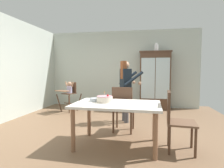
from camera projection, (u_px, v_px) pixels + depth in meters
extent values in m
plane|color=brown|center=(106.00, 129.00, 4.05)|extent=(6.24, 6.24, 0.00)
cube|color=beige|center=(122.00, 69.00, 6.53)|extent=(5.32, 0.06, 2.70)
cube|color=beige|center=(1.00, 68.00, 4.42)|extent=(0.06, 5.32, 2.70)
cube|color=#4C3323|center=(155.00, 81.00, 6.10)|extent=(0.98, 0.42, 1.90)
cube|color=#4C3323|center=(155.00, 52.00, 6.03)|extent=(1.04, 0.48, 0.04)
cube|color=silver|center=(148.00, 78.00, 5.92)|extent=(0.44, 0.01, 1.33)
cube|color=silver|center=(163.00, 78.00, 5.84)|extent=(0.44, 0.01, 1.33)
cube|color=#4C3323|center=(155.00, 78.00, 6.09)|extent=(0.90, 0.36, 0.02)
cylinder|color=white|center=(156.00, 48.00, 6.01)|extent=(0.13, 0.13, 0.22)
cylinder|color=white|center=(156.00, 44.00, 6.00)|extent=(0.07, 0.07, 0.05)
cylinder|color=#4C3323|center=(59.00, 103.00, 5.70)|extent=(0.17, 0.10, 0.56)
cylinder|color=#4C3323|center=(69.00, 104.00, 5.46)|extent=(0.10, 0.18, 0.56)
cylinder|color=#4C3323|center=(69.00, 101.00, 6.07)|extent=(0.10, 0.18, 0.56)
cylinder|color=#4C3323|center=(79.00, 102.00, 5.83)|extent=(0.17, 0.10, 0.56)
cube|color=#4C3323|center=(69.00, 103.00, 5.77)|extent=(0.40, 0.20, 0.02)
cube|color=#4C3323|center=(69.00, 93.00, 5.74)|extent=(0.44, 0.44, 0.02)
cube|color=#4C3323|center=(73.00, 87.00, 5.86)|extent=(0.29, 0.14, 0.34)
cube|color=brown|center=(62.00, 91.00, 5.51)|extent=(0.50, 0.39, 0.02)
cylinder|color=#B2ADD1|center=(69.00, 90.00, 5.75)|extent=(0.17, 0.17, 0.22)
sphere|color=tan|center=(69.00, 84.00, 5.74)|extent=(0.15, 0.15, 0.15)
cylinder|color=tan|center=(66.00, 84.00, 5.81)|extent=(0.11, 0.08, 0.17)
cylinder|color=tan|center=(73.00, 84.00, 5.66)|extent=(0.11, 0.08, 0.17)
cylinder|color=#47474C|center=(126.00, 106.00, 4.49)|extent=(0.11, 0.11, 0.82)
cylinder|color=#47474C|center=(124.00, 105.00, 4.66)|extent=(0.11, 0.11, 0.82)
cube|color=#19232D|center=(125.00, 79.00, 4.53)|extent=(0.33, 0.41, 0.52)
cube|color=white|center=(129.00, 79.00, 4.55)|extent=(0.03, 0.06, 0.49)
sphere|color=tan|center=(126.00, 65.00, 4.50)|extent=(0.19, 0.19, 0.19)
cube|color=brown|center=(123.00, 70.00, 4.50)|extent=(0.17, 0.22, 0.44)
cylinder|color=#19232D|center=(134.00, 79.00, 4.36)|extent=(0.48, 0.27, 0.37)
sphere|color=tan|center=(140.00, 83.00, 4.41)|extent=(0.08, 0.08, 0.08)
cylinder|color=#19232D|center=(128.00, 78.00, 4.75)|extent=(0.48, 0.27, 0.37)
sphere|color=tan|center=(134.00, 82.00, 4.80)|extent=(0.08, 0.08, 0.08)
cube|color=silver|center=(117.00, 104.00, 3.08)|extent=(1.49, 0.99, 0.04)
cylinder|color=brown|center=(73.00, 130.00, 2.88)|extent=(0.07, 0.07, 0.70)
cylinder|color=brown|center=(155.00, 136.00, 2.61)|extent=(0.07, 0.07, 0.70)
cylinder|color=brown|center=(89.00, 118.00, 3.62)|extent=(0.07, 0.07, 0.70)
cylinder|color=brown|center=(155.00, 122.00, 3.35)|extent=(0.07, 0.07, 0.70)
cylinder|color=beige|center=(105.00, 99.00, 3.18)|extent=(0.28, 0.28, 0.10)
cylinder|color=pink|center=(105.00, 96.00, 3.17)|extent=(0.27, 0.27, 0.01)
cylinder|color=#F2E5CC|center=(105.00, 94.00, 3.17)|extent=(0.01, 0.01, 0.06)
cone|color=yellow|center=(105.00, 92.00, 3.17)|extent=(0.02, 0.02, 0.02)
sphere|color=red|center=(108.00, 95.00, 3.12)|extent=(0.04, 0.04, 0.04)
cylinder|color=#B2BCC6|center=(95.00, 100.00, 3.30)|extent=(0.18, 0.18, 0.05)
cylinder|color=#4C3323|center=(133.00, 119.00, 4.03)|extent=(0.04, 0.04, 0.45)
cylinder|color=#4C3323|center=(117.00, 118.00, 4.11)|extent=(0.04, 0.04, 0.45)
cylinder|color=#4C3323|center=(131.00, 123.00, 3.67)|extent=(0.04, 0.04, 0.45)
cylinder|color=#4C3323|center=(113.00, 122.00, 3.75)|extent=(0.04, 0.04, 0.45)
cube|color=brown|center=(124.00, 109.00, 3.87)|extent=(0.46, 0.46, 0.03)
cube|color=#4C3323|center=(122.00, 99.00, 3.66)|extent=(0.42, 0.06, 0.48)
cylinder|color=#4C3323|center=(131.00, 99.00, 3.62)|extent=(0.03, 0.03, 0.48)
cylinder|color=#4C3323|center=(113.00, 99.00, 3.70)|extent=(0.03, 0.03, 0.48)
cylinder|color=#4C3323|center=(196.00, 143.00, 2.67)|extent=(0.04, 0.04, 0.45)
cylinder|color=#4C3323|center=(192.00, 135.00, 3.03)|extent=(0.04, 0.04, 0.45)
cylinder|color=#4C3323|center=(169.00, 140.00, 2.77)|extent=(0.04, 0.04, 0.45)
cylinder|color=#4C3323|center=(169.00, 133.00, 3.13)|extent=(0.04, 0.04, 0.45)
cube|color=brown|center=(181.00, 123.00, 2.88)|extent=(0.48, 0.48, 0.03)
cube|color=#4C3323|center=(169.00, 106.00, 2.92)|extent=(0.08, 0.42, 0.48)
cylinder|color=#4C3323|center=(169.00, 109.00, 2.73)|extent=(0.03, 0.03, 0.48)
cylinder|color=#4C3323|center=(168.00, 104.00, 3.10)|extent=(0.03, 0.03, 0.48)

